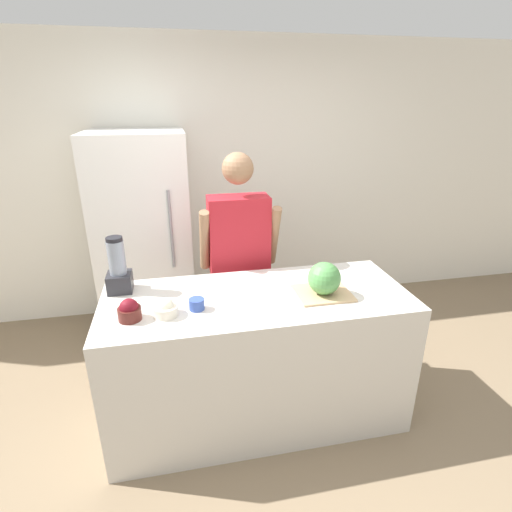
% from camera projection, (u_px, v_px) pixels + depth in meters
% --- Properties ---
extents(ground_plane, '(14.00, 14.00, 0.00)m').
position_uv_depth(ground_plane, '(270.00, 456.00, 2.47)').
color(ground_plane, '#7F6B51').
extents(wall_back, '(8.00, 0.06, 2.60)m').
position_uv_depth(wall_back, '(221.00, 182.00, 3.90)').
color(wall_back, white).
rests_on(wall_back, ground_plane).
extents(counter_island, '(1.91, 0.77, 0.92)m').
position_uv_depth(counter_island, '(257.00, 357.00, 2.66)').
color(counter_island, beige).
rests_on(counter_island, ground_plane).
extents(refrigerator, '(0.80, 0.76, 1.82)m').
position_uv_depth(refrigerator, '(145.00, 238.00, 3.53)').
color(refrigerator, white).
rests_on(refrigerator, ground_plane).
extents(person, '(0.58, 0.27, 1.72)m').
position_uv_depth(person, '(239.00, 265.00, 3.04)').
color(person, gray).
rests_on(person, ground_plane).
extents(cutting_board, '(0.34, 0.29, 0.01)m').
position_uv_depth(cutting_board, '(323.00, 293.00, 2.50)').
color(cutting_board, tan).
rests_on(cutting_board, counter_island).
extents(watermelon, '(0.20, 0.20, 0.20)m').
position_uv_depth(watermelon, '(324.00, 278.00, 2.45)').
color(watermelon, '#4C8C47').
rests_on(watermelon, cutting_board).
extents(bowl_cherries, '(0.13, 0.13, 0.13)m').
position_uv_depth(bowl_cherries, '(129.00, 311.00, 2.20)').
color(bowl_cherries, '#511E19').
rests_on(bowl_cherries, counter_island).
extents(bowl_cream, '(0.14, 0.14, 0.11)m').
position_uv_depth(bowl_cream, '(166.00, 309.00, 2.25)').
color(bowl_cream, beige).
rests_on(bowl_cream, counter_island).
extents(bowl_small_blue, '(0.09, 0.09, 0.07)m').
position_uv_depth(bowl_small_blue, '(197.00, 304.00, 2.31)').
color(bowl_small_blue, '#334C9E').
rests_on(bowl_small_blue, counter_island).
extents(blender, '(0.15, 0.15, 0.36)m').
position_uv_depth(blender, '(118.00, 269.00, 2.49)').
color(blender, '#28282D').
rests_on(blender, counter_island).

